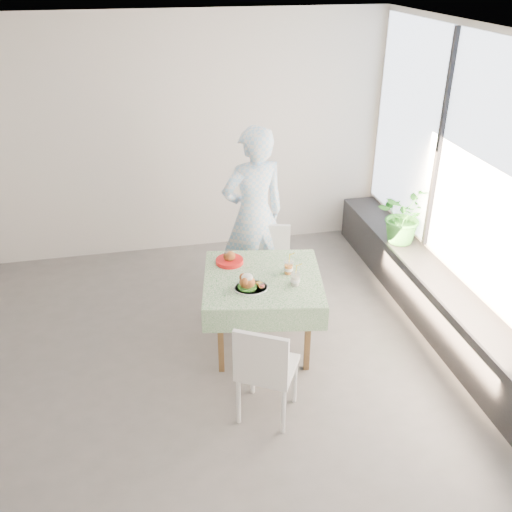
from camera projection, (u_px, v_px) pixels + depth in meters
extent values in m
plane|color=#595654|center=(155.00, 377.00, 5.04)|extent=(6.00, 6.00, 0.00)
plane|color=white|center=(120.00, 43.00, 3.71)|extent=(6.00, 6.00, 0.00)
cube|color=silver|center=(132.00, 141.00, 6.53)|extent=(6.00, 0.02, 2.80)
cube|color=silver|center=(164.00, 511.00, 2.22)|extent=(6.00, 0.02, 2.80)
cube|color=silver|center=(491.00, 203.00, 4.94)|extent=(0.02, 5.00, 2.80)
cube|color=#D1E0F9|center=(494.00, 176.00, 4.81)|extent=(0.01, 4.80, 2.18)
cube|color=black|center=(449.00, 316.00, 5.44)|extent=(0.40, 4.80, 0.50)
cube|color=brown|center=(263.00, 280.00, 5.13)|extent=(1.05, 1.05, 0.04)
cube|color=silver|center=(263.00, 278.00, 5.12)|extent=(1.21, 1.21, 0.01)
cube|color=white|center=(270.00, 270.00, 5.86)|extent=(0.49, 0.49, 0.04)
cube|color=white|center=(270.00, 243.00, 5.91)|extent=(0.40, 0.13, 0.40)
cube|color=white|center=(268.00, 367.00, 4.45)|extent=(0.58, 0.58, 0.04)
cube|color=white|center=(261.00, 359.00, 4.18)|extent=(0.39, 0.24, 0.42)
imported|color=#9ACFF6|center=(254.00, 215.00, 5.83)|extent=(0.76, 0.58, 1.87)
cylinder|color=white|center=(251.00, 288.00, 4.94)|extent=(0.30, 0.30, 0.02)
cylinder|color=#1D5916|center=(247.00, 287.00, 4.92)|extent=(0.16, 0.16, 0.02)
ellipsoid|color=#945123|center=(247.00, 282.00, 4.90)|extent=(0.14, 0.13, 0.11)
ellipsoid|color=white|center=(247.00, 277.00, 4.88)|extent=(0.10, 0.09, 0.07)
cylinder|color=#9C190F|center=(262.00, 285.00, 4.93)|extent=(0.05, 0.05, 0.03)
cylinder|color=white|center=(288.00, 268.00, 5.15)|extent=(0.08, 0.08, 0.12)
cylinder|color=orange|center=(288.00, 269.00, 5.15)|extent=(0.07, 0.07, 0.08)
cylinder|color=white|center=(289.00, 262.00, 5.12)|extent=(0.09, 0.09, 0.01)
cylinder|color=gold|center=(289.00, 258.00, 5.10)|extent=(0.01, 0.03, 0.16)
cylinder|color=white|center=(295.00, 279.00, 4.97)|extent=(0.08, 0.08, 0.12)
cylinder|color=#ECE6C6|center=(295.00, 281.00, 4.98)|extent=(0.07, 0.07, 0.08)
cylinder|color=white|center=(295.00, 273.00, 4.94)|extent=(0.09, 0.09, 0.01)
cylinder|color=gold|center=(296.00, 269.00, 4.92)|extent=(0.01, 0.03, 0.16)
cylinder|color=red|center=(230.00, 261.00, 5.34)|extent=(0.26, 0.26, 0.04)
cylinder|color=white|center=(229.00, 260.00, 5.33)|extent=(0.22, 0.22, 0.01)
ellipsoid|color=#945123|center=(229.00, 256.00, 5.31)|extent=(0.11, 0.11, 0.10)
imported|color=#317828|center=(402.00, 215.00, 6.15)|extent=(0.73, 0.74, 0.62)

